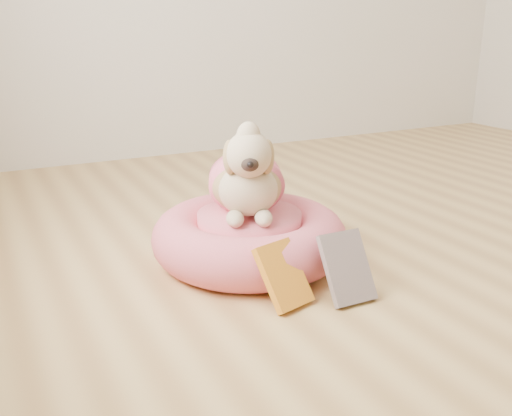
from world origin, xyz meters
name	(u,v)px	position (x,y,z in m)	size (l,w,h in m)	color
pet_bed	(249,237)	(-0.91, 0.53, 0.08)	(0.67, 0.67, 0.17)	#D65367
dog	(247,164)	(-0.91, 0.55, 0.34)	(0.31, 0.46, 0.33)	olive
book_yellow	(283,275)	(-0.96, 0.20, 0.09)	(0.13, 0.03, 0.20)	gold
book_white	(347,268)	(-0.78, 0.14, 0.10)	(0.14, 0.02, 0.22)	silver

